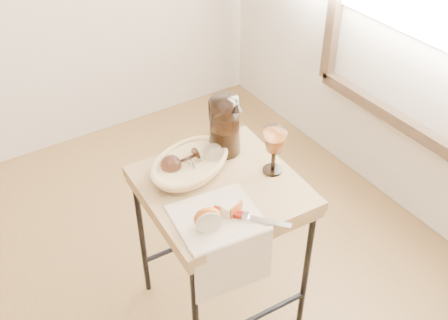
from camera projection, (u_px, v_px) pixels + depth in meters
side_table at (221, 250)px, 2.10m from camera, size 0.56×0.56×0.68m
tea_towel at (217, 217)px, 1.75m from camera, size 0.31×0.28×0.01m
bread_basket at (190, 165)px, 1.93m from camera, size 0.36×0.31×0.05m
goblet_lying_a at (182, 161)px, 1.92m from camera, size 0.13×0.08×0.08m
goblet_lying_b at (203, 158)px, 1.93m from camera, size 0.13×0.09×0.08m
pitcher at (225, 125)px, 1.98m from camera, size 0.25×0.29×0.27m
wine_goblet at (274, 151)px, 1.89m from camera, size 0.10×0.10×0.18m
apple_half at (208, 218)px, 1.69m from camera, size 0.10×0.08×0.08m
apple_wedge at (230, 209)px, 1.75m from camera, size 0.07×0.05×0.04m
table_knife at (248, 216)px, 1.74m from camera, size 0.19×0.21×0.02m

